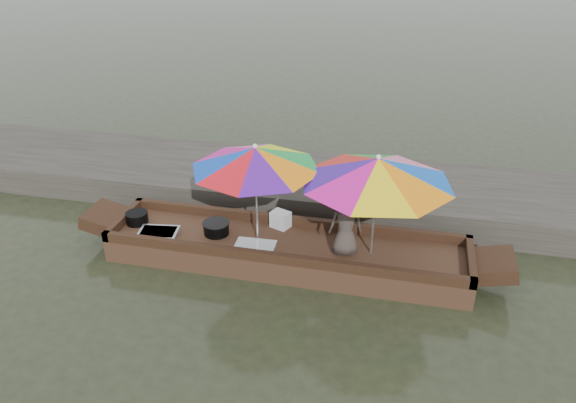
% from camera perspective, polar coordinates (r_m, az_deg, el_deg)
% --- Properties ---
extents(water, '(80.00, 80.00, 0.00)m').
position_cam_1_polar(water, '(8.65, -0.15, -6.19)').
color(water, black).
rests_on(water, ground).
extents(dock, '(22.00, 2.20, 0.50)m').
position_cam_1_polar(dock, '(10.40, 2.61, 1.54)').
color(dock, '#2D2B26').
rests_on(dock, ground).
extents(boat_hull, '(5.43, 1.20, 0.35)m').
position_cam_1_polar(boat_hull, '(8.55, -0.15, -5.21)').
color(boat_hull, '#3C2216').
rests_on(boat_hull, water).
extents(cooking_pot, '(0.35, 0.35, 0.18)m').
position_cam_1_polar(cooking_pot, '(9.26, -15.10, -1.61)').
color(cooking_pot, black).
rests_on(cooking_pot, boat_hull).
extents(tray_crayfish, '(0.65, 0.50, 0.09)m').
position_cam_1_polar(tray_crayfish, '(8.83, -13.03, -3.21)').
color(tray_crayfish, silver).
rests_on(tray_crayfish, boat_hull).
extents(tray_scallop, '(0.61, 0.44, 0.06)m').
position_cam_1_polar(tray_scallop, '(8.31, -3.40, -4.66)').
color(tray_scallop, silver).
rests_on(tray_scallop, boat_hull).
extents(charcoal_grill, '(0.39, 0.39, 0.18)m').
position_cam_1_polar(charcoal_grill, '(8.72, -7.29, -2.73)').
color(charcoal_grill, black).
rests_on(charcoal_grill, boat_hull).
extents(supply_bag, '(0.34, 0.31, 0.26)m').
position_cam_1_polar(supply_bag, '(8.81, -0.77, -1.84)').
color(supply_bag, silver).
rests_on(supply_bag, boat_hull).
extents(vendor, '(0.55, 0.44, 0.98)m').
position_cam_1_polar(vendor, '(8.01, 5.90, -2.28)').
color(vendor, '#413731').
rests_on(vendor, boat_hull).
extents(umbrella_bow, '(1.96, 1.96, 1.55)m').
position_cam_1_polar(umbrella_bow, '(8.18, -3.23, 0.79)').
color(umbrella_bow, green).
rests_on(umbrella_bow, boat_hull).
extents(umbrella_stern, '(2.54, 2.54, 1.55)m').
position_cam_1_polar(umbrella_stern, '(7.92, 8.78, -0.48)').
color(umbrella_stern, blue).
rests_on(umbrella_stern, boat_hull).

